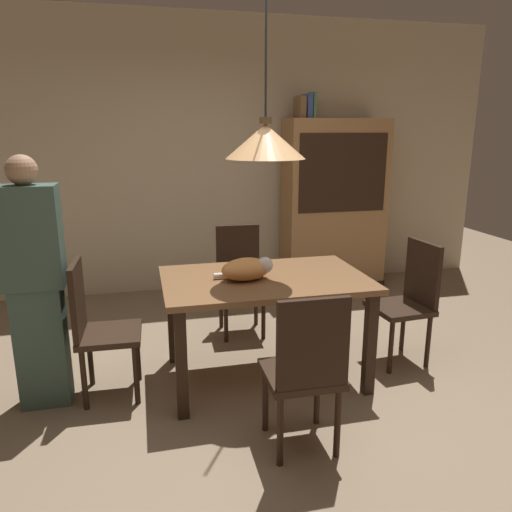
% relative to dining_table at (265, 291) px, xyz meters
% --- Properties ---
extents(ground, '(10.00, 10.00, 0.00)m').
position_rel_dining_table_xyz_m(ground, '(-0.02, -0.42, -0.65)').
color(ground, '#847056').
extents(back_wall, '(6.40, 0.10, 2.90)m').
position_rel_dining_table_xyz_m(back_wall, '(-0.02, 2.23, 0.80)').
color(back_wall, beige).
rests_on(back_wall, ground).
extents(dining_table, '(1.40, 0.90, 0.75)m').
position_rel_dining_table_xyz_m(dining_table, '(0.00, 0.00, 0.00)').
color(dining_table, brown).
rests_on(dining_table, ground).
extents(chair_far_back, '(0.41, 0.41, 0.93)m').
position_rel_dining_table_xyz_m(chair_far_back, '(0.00, 0.88, -0.14)').
color(chair_far_back, black).
rests_on(chair_far_back, ground).
extents(chair_near_front, '(0.40, 0.40, 0.93)m').
position_rel_dining_table_xyz_m(chair_near_front, '(-0.00, -0.88, -0.14)').
color(chair_near_front, black).
rests_on(chair_near_front, ground).
extents(chair_right_side, '(0.43, 0.43, 0.93)m').
position_rel_dining_table_xyz_m(chair_right_side, '(1.13, 0.01, -0.14)').
color(chair_right_side, black).
rests_on(chair_right_side, ground).
extents(chair_left_side, '(0.41, 0.41, 0.93)m').
position_rel_dining_table_xyz_m(chair_left_side, '(-1.13, 0.00, -0.14)').
color(chair_left_side, black).
rests_on(chair_left_side, ground).
extents(cat_sleeping, '(0.40, 0.28, 0.16)m').
position_rel_dining_table_xyz_m(cat_sleeping, '(-0.13, -0.03, 0.18)').
color(cat_sleeping, '#E59951').
rests_on(cat_sleeping, dining_table).
extents(pendant_lamp, '(0.52, 0.52, 1.30)m').
position_rel_dining_table_xyz_m(pendant_lamp, '(-0.00, 0.00, 1.01)').
color(pendant_lamp, '#E0A86B').
extents(hutch_bookcase, '(1.12, 0.45, 1.85)m').
position_rel_dining_table_xyz_m(hutch_bookcase, '(1.28, 1.90, 0.24)').
color(hutch_bookcase, '#A87A4C').
rests_on(hutch_bookcase, ground).
extents(book_brown_thick, '(0.06, 0.24, 0.22)m').
position_rel_dining_table_xyz_m(book_brown_thick, '(0.86, 1.90, 1.31)').
color(book_brown_thick, brown).
rests_on(book_brown_thick, hutch_bookcase).
extents(book_blue_wide, '(0.06, 0.24, 0.24)m').
position_rel_dining_table_xyz_m(book_blue_wide, '(0.93, 1.90, 1.32)').
color(book_blue_wide, '#384C93').
rests_on(book_blue_wide, hutch_bookcase).
extents(book_green_slim, '(0.03, 0.20, 0.26)m').
position_rel_dining_table_xyz_m(book_green_slim, '(0.99, 1.90, 1.33)').
color(book_green_slim, '#427A4C').
rests_on(book_green_slim, hutch_bookcase).
extents(person_standing, '(0.36, 0.22, 1.60)m').
position_rel_dining_table_xyz_m(person_standing, '(-1.47, -0.00, 0.15)').
color(person_standing, '#3D564C').
rests_on(person_standing, ground).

